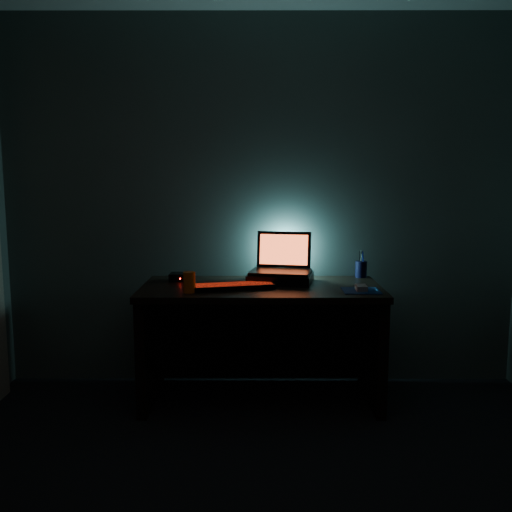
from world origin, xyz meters
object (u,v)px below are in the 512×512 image
at_px(laptop, 282,263).
at_px(mouse, 361,288).
at_px(juice_glass, 189,282).
at_px(keyboard, 233,286).
at_px(pen_cup, 361,269).
at_px(router, 181,277).

height_order(laptop, mouse, laptop).
distance_m(laptop, juice_glass, 0.68).
relative_size(keyboard, juice_glass, 4.21).
bearing_deg(laptop, mouse, -23.66).
bearing_deg(mouse, keyboard, 175.25).
bearing_deg(mouse, juice_glass, -176.87).
height_order(mouse, juice_glass, juice_glass).
relative_size(pen_cup, juice_glass, 0.89).
xyz_separation_m(laptop, router, (-0.66, 0.00, -0.09)).
xyz_separation_m(laptop, keyboard, (-0.31, -0.25, -0.11)).
height_order(keyboard, mouse, mouse).
relative_size(keyboard, router, 3.43).
distance_m(pen_cup, router, 1.21).
bearing_deg(laptop, router, -168.92).
height_order(keyboard, pen_cup, pen_cup).
xyz_separation_m(laptop, mouse, (0.46, -0.32, -0.10)).
relative_size(laptop, router, 2.79).
xyz_separation_m(keyboard, router, (-0.35, 0.26, 0.01)).
distance_m(mouse, router, 1.17).
bearing_deg(keyboard, laptop, 25.96).
bearing_deg(laptop, pen_cup, 25.20).
xyz_separation_m(juice_glass, router, (-0.10, 0.37, -0.04)).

